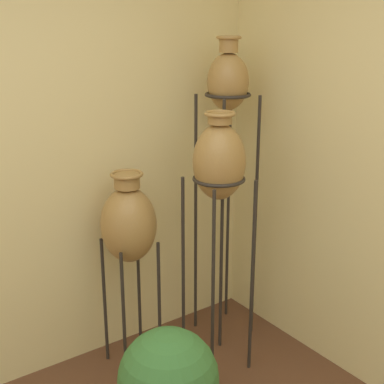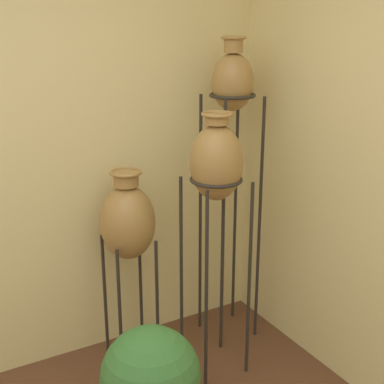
% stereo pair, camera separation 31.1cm
% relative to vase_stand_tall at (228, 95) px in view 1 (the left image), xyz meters
% --- Properties ---
extents(vase_stand_tall, '(0.29, 0.29, 1.94)m').
position_rel_vase_stand_tall_xyz_m(vase_stand_tall, '(0.00, 0.00, 0.00)').
color(vase_stand_tall, '#28231E').
rests_on(vase_stand_tall, ground_plane).
extents(vase_stand_medium, '(0.31, 0.31, 1.57)m').
position_rel_vase_stand_tall_xyz_m(vase_stand_medium, '(-0.29, -0.29, -0.34)').
color(vase_stand_medium, '#28231E').
rests_on(vase_stand_medium, ground_plane).
extents(vase_stand_short, '(0.32, 0.32, 1.23)m').
position_rel_vase_stand_tall_xyz_m(vase_stand_short, '(-0.69, 0.03, -0.69)').
color(vase_stand_short, '#28231E').
rests_on(vase_stand_short, ground_plane).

